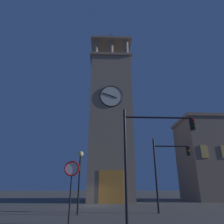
# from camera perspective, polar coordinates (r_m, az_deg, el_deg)

# --- Properties ---
(ground_plane) EXTENTS (200.00, 200.00, 0.00)m
(ground_plane) POSITION_cam_1_polar(r_m,az_deg,el_deg) (24.38, -4.80, -25.27)
(ground_plane) COLOR #56544F
(clocktower) EXTENTS (6.95, 6.74, 29.24)m
(clocktower) POSITION_cam_1_polar(r_m,az_deg,el_deg) (31.52, -0.43, -2.78)
(clocktower) COLOR gray
(clocktower) RESTS_ON ground_plane
(traffic_signal_near) EXTENTS (3.19, 0.41, 5.92)m
(traffic_signal_near) POSITION_cam_1_polar(r_m,az_deg,el_deg) (17.92, 15.44, -14.08)
(traffic_signal_near) COLOR black
(traffic_signal_near) RESTS_ON ground_plane
(traffic_signal_mid) EXTENTS (4.55, 0.41, 6.62)m
(traffic_signal_mid) POSITION_cam_1_polar(r_m,az_deg,el_deg) (12.46, 10.23, -8.96)
(traffic_signal_mid) COLOR black
(traffic_signal_mid) RESTS_ON ground_plane
(street_lamp) EXTENTS (0.44, 0.44, 4.65)m
(street_lamp) POSITION_cam_1_polar(r_m,az_deg,el_deg) (16.45, -9.24, -15.80)
(street_lamp) COLOR black
(street_lamp) RESTS_ON ground_plane
(no_horn_sign) EXTENTS (0.78, 0.14, 3.20)m
(no_horn_sign) POSITION_cam_1_polar(r_m,az_deg,el_deg) (10.77, -11.55, -17.22)
(no_horn_sign) COLOR black
(no_horn_sign) RESTS_ON ground_plane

